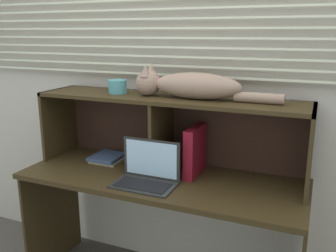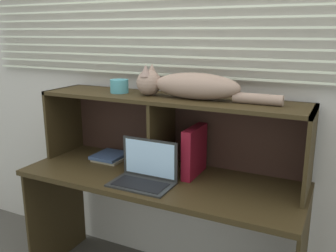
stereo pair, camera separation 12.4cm
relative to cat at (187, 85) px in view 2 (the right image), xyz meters
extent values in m
cube|color=beige|center=(-0.12, 0.22, -0.04)|extent=(4.40, 0.04, 2.50)
cube|color=silver|center=(-0.12, 0.17, 0.03)|extent=(3.06, 0.02, 0.01)
cube|color=silver|center=(-0.12, 0.17, 0.09)|extent=(3.06, 0.02, 0.01)
cube|color=silver|center=(-0.12, 0.17, 0.14)|extent=(3.06, 0.02, 0.01)
cube|color=silver|center=(-0.12, 0.17, 0.20)|extent=(3.06, 0.02, 0.01)
cube|color=silver|center=(-0.12, 0.17, 0.25)|extent=(3.06, 0.02, 0.01)
cube|color=silver|center=(-0.12, 0.17, 0.31)|extent=(3.06, 0.02, 0.01)
cube|color=silver|center=(-0.12, 0.17, 0.36)|extent=(3.06, 0.02, 0.01)
cube|color=silver|center=(-0.12, 0.17, 0.42)|extent=(3.06, 0.02, 0.01)
cube|color=#342714|center=(-0.12, -0.12, -0.53)|extent=(1.63, 0.60, 0.03)
cube|color=#342714|center=(-0.92, -0.12, -0.92)|extent=(0.02, 0.54, 0.74)
cube|color=#342714|center=(-0.12, 0.00, -0.08)|extent=(1.59, 0.35, 0.02)
cube|color=#342714|center=(-0.91, 0.00, -0.30)|extent=(0.02, 0.35, 0.44)
cube|color=#342714|center=(0.67, 0.00, -0.30)|extent=(0.02, 0.35, 0.44)
cube|color=#342714|center=(-0.16, 0.00, -0.31)|extent=(0.02, 0.33, 0.42)
cube|color=#37211A|center=(-0.12, 0.17, -0.30)|extent=(1.59, 0.01, 0.44)
ellipsoid|color=gray|center=(0.05, 0.00, 0.00)|extent=(0.50, 0.16, 0.15)
sphere|color=gray|center=(-0.24, 0.00, 0.00)|extent=(0.15, 0.15, 0.15)
cone|color=gray|center=(-0.24, -0.04, 0.07)|extent=(0.07, 0.07, 0.07)
cone|color=gray|center=(-0.24, 0.04, 0.07)|extent=(0.07, 0.07, 0.07)
cylinder|color=gray|center=(0.39, 0.00, -0.05)|extent=(0.25, 0.06, 0.06)
cube|color=#272727|center=(-0.15, -0.27, -0.51)|extent=(0.34, 0.21, 0.01)
cube|color=#272727|center=(-0.15, -0.17, -0.40)|extent=(0.34, 0.01, 0.22)
cube|color=#ADD1F9|center=(-0.15, -0.18, -0.40)|extent=(0.31, 0.00, 0.20)
cube|color=black|center=(-0.15, -0.28, -0.51)|extent=(0.29, 0.14, 0.00)
cube|color=maroon|center=(0.05, 0.00, -0.38)|extent=(0.06, 0.26, 0.28)
cube|color=gray|center=(-0.54, 0.01, -0.51)|extent=(0.18, 0.21, 0.01)
cube|color=#394C74|center=(-0.55, 0.00, -0.49)|extent=(0.18, 0.21, 0.02)
cylinder|color=teal|center=(-0.45, 0.00, -0.03)|extent=(0.11, 0.11, 0.08)
camera|label=1|loc=(0.68, -1.90, 0.29)|focal=39.08mm
camera|label=2|loc=(0.79, -1.85, 0.29)|focal=39.08mm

